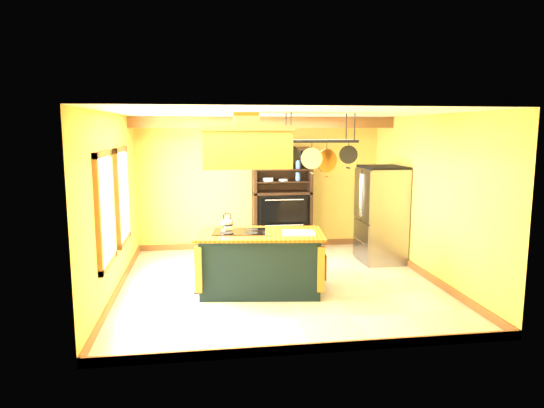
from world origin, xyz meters
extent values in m
plane|color=beige|center=(0.00, 0.00, 0.00)|extent=(5.00, 5.00, 0.00)
plane|color=white|center=(0.00, 0.00, 2.70)|extent=(5.00, 5.00, 0.00)
cube|color=gold|center=(0.00, 2.50, 1.35)|extent=(5.00, 0.02, 2.70)
cube|color=gold|center=(0.00, -2.50, 1.35)|extent=(5.00, 0.02, 2.70)
cube|color=gold|center=(-2.50, 0.00, 1.35)|extent=(0.02, 5.00, 2.70)
cube|color=gold|center=(2.50, 0.00, 1.35)|extent=(0.02, 5.00, 2.70)
cube|color=brown|center=(0.00, 1.70, 2.59)|extent=(5.00, 0.15, 0.20)
cube|color=brown|center=(-2.47, -0.80, 1.40)|extent=(0.06, 1.06, 1.56)
cube|color=white|center=(-2.44, -0.80, 1.40)|extent=(0.02, 0.85, 1.34)
cube|color=brown|center=(-2.47, 0.60, 1.40)|extent=(0.06, 1.06, 1.56)
cube|color=white|center=(-2.44, 0.60, 1.40)|extent=(0.02, 0.85, 1.34)
cube|color=black|center=(-0.34, -0.32, 0.44)|extent=(1.85, 1.16, 0.88)
cube|color=#8E5A1B|center=(-0.34, -0.32, 0.90)|extent=(2.02, 1.28, 0.04)
cube|color=black|center=(-0.64, -0.23, 0.93)|extent=(0.85, 0.64, 0.01)
ellipsoid|color=silver|center=(-0.82, -0.08, 1.03)|extent=(0.20, 0.20, 0.16)
cube|color=white|center=(0.23, -0.48, 0.93)|extent=(0.52, 0.43, 0.02)
cube|color=#AD6D2B|center=(-0.54, -0.32, 2.17)|extent=(1.27, 0.69, 0.54)
cube|color=brown|center=(-0.54, -0.32, 2.48)|extent=(1.35, 0.76, 0.08)
cube|color=#AD6D2B|center=(-0.54, -0.32, 2.57)|extent=(0.35, 0.35, 0.26)
cube|color=black|center=(0.56, -0.32, 2.29)|extent=(1.05, 0.52, 0.04)
cylinder|color=black|center=(0.09, -0.53, 2.49)|extent=(0.02, 0.02, 0.41)
cylinder|color=black|center=(1.03, -0.11, 2.49)|extent=(0.02, 0.02, 0.41)
cylinder|color=black|center=(0.14, -0.22, 2.09)|extent=(0.27, 0.04, 0.27)
cylinder|color=silver|center=(0.42, -0.42, 2.04)|extent=(0.31, 0.04, 0.31)
cylinder|color=#AF652B|center=(0.70, -0.22, 1.99)|extent=(0.36, 0.04, 0.36)
cylinder|color=black|center=(0.98, -0.42, 2.09)|extent=(0.27, 0.04, 0.27)
cube|color=gray|center=(2.11, 1.10, 0.88)|extent=(0.73, 0.90, 1.75)
cube|color=gray|center=(1.73, 0.88, 1.26)|extent=(0.03, 0.43, 0.95)
cube|color=gray|center=(1.73, 1.32, 1.26)|extent=(0.03, 0.43, 0.95)
cube|color=gray|center=(1.73, 1.10, 0.40)|extent=(0.03, 0.86, 0.74)
cube|color=black|center=(2.11, 1.10, 0.03)|extent=(0.69, 0.85, 0.06)
cube|color=black|center=(0.41, 2.45, 1.05)|extent=(1.19, 0.06, 2.10)
cube|color=black|center=(-0.15, 2.23, 1.05)|extent=(0.06, 0.50, 2.10)
cube|color=black|center=(0.98, 2.23, 1.05)|extent=(0.06, 0.50, 2.10)
cube|color=black|center=(0.41, 2.23, 1.19)|extent=(1.19, 0.50, 0.05)
cube|color=black|center=(0.41, 2.26, 0.62)|extent=(1.07, 0.40, 1.13)
cube|color=black|center=(0.41, 1.96, 0.87)|extent=(0.93, 0.04, 0.50)
cube|color=black|center=(0.41, 1.96, 0.37)|extent=(0.93, 0.04, 0.46)
cube|color=black|center=(0.41, 2.23, 1.42)|extent=(1.07, 0.44, 0.02)
cube|color=black|center=(0.41, 2.23, 1.67)|extent=(1.07, 0.44, 0.02)
cube|color=black|center=(0.41, 2.23, 1.90)|extent=(1.07, 0.44, 0.02)
cylinder|color=white|center=(0.12, 2.18, 1.47)|extent=(0.22, 0.22, 0.07)
cylinder|color=#4474C0|center=(0.73, 2.18, 1.77)|extent=(0.10, 0.10, 0.17)
cube|color=black|center=(-1.20, -0.29, 0.01)|extent=(0.29, 0.16, 0.01)
camera|label=1|loc=(-1.17, -7.43, 2.45)|focal=32.00mm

